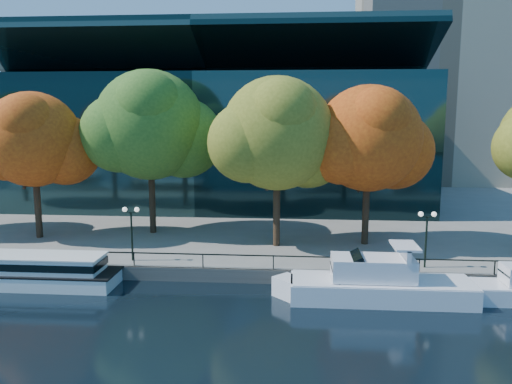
# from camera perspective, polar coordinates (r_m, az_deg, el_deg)

# --- Properties ---
(ground) EXTENTS (160.00, 160.00, 0.00)m
(ground) POSITION_cam_1_polar(r_m,az_deg,el_deg) (33.30, -7.09, -11.87)
(ground) COLOR black
(ground) RESTS_ON ground
(promenade) EXTENTS (90.00, 67.08, 1.00)m
(promenade) POSITION_cam_1_polar(r_m,az_deg,el_deg) (68.08, -0.95, -0.53)
(promenade) COLOR slate
(promenade) RESTS_ON ground
(railing) EXTENTS (88.20, 0.08, 0.99)m
(railing) POSITION_cam_1_polar(r_m,az_deg,el_deg) (35.70, -6.10, -7.11)
(railing) COLOR black
(railing) RESTS_ON promenade
(convention_building) EXTENTS (50.00, 24.57, 21.43)m
(convention_building) POSITION_cam_1_polar(r_m,az_deg,el_deg) (63.18, -5.01, 6.00)
(convention_building) COLOR black
(convention_building) RESTS_ON ground
(tour_boat) EXTENTS (14.09, 3.14, 2.67)m
(tour_boat) POSITION_cam_1_polar(r_m,az_deg,el_deg) (38.49, -25.34, -8.00)
(tour_boat) COLOR white
(tour_boat) RESTS_ON ground
(cruiser_near) EXTENTS (12.72, 3.28, 3.68)m
(cruiser_near) POSITION_cam_1_polar(r_m,az_deg,el_deg) (33.08, 13.24, -10.07)
(cruiser_near) COLOR white
(cruiser_near) RESTS_ON ground
(tree_1) EXTENTS (10.15, 8.32, 12.65)m
(tree_1) POSITION_cam_1_polar(r_m,az_deg,el_deg) (46.73, -23.96, 5.29)
(tree_1) COLOR black
(tree_1) RESTS_ON promenade
(tree_2) EXTENTS (12.18, 9.99, 14.64)m
(tree_2) POSITION_cam_1_polar(r_m,az_deg,el_deg) (45.44, -11.82, 7.25)
(tree_2) COLOR black
(tree_2) RESTS_ON promenade
(tree_3) EXTENTS (11.38, 9.33, 13.76)m
(tree_3) POSITION_cam_1_polar(r_m,az_deg,el_deg) (40.00, 2.69, 6.41)
(tree_3) COLOR black
(tree_3) RESTS_ON promenade
(tree_4) EXTENTS (10.80, 8.85, 13.11)m
(tree_4) POSITION_cam_1_polar(r_m,az_deg,el_deg) (41.58, 12.95, 5.73)
(tree_4) COLOR black
(tree_4) RESTS_ON promenade
(lamp_1) EXTENTS (1.26, 0.36, 4.03)m
(lamp_1) POSITION_cam_1_polar(r_m,az_deg,el_deg) (37.76, -14.07, -3.25)
(lamp_1) COLOR black
(lamp_1) RESTS_ON promenade
(lamp_2) EXTENTS (1.26, 0.36, 4.03)m
(lamp_2) POSITION_cam_1_polar(r_m,az_deg,el_deg) (36.98, 18.94, -3.73)
(lamp_2) COLOR black
(lamp_2) RESTS_ON promenade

